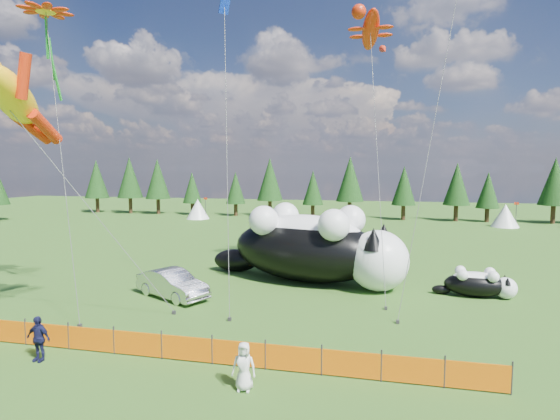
# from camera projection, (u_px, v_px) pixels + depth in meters

# --- Properties ---
(ground) EXTENTS (160.00, 160.00, 0.00)m
(ground) POSITION_uv_depth(u_px,v_px,m) (216.00, 332.00, 19.04)
(ground) COLOR #103609
(ground) RESTS_ON ground
(safety_fence) EXTENTS (22.06, 0.06, 1.10)m
(safety_fence) POSITION_uv_depth(u_px,v_px,m) (187.00, 348.00, 16.08)
(safety_fence) COLOR #262626
(safety_fence) RESTS_ON ground
(tree_line) EXTENTS (90.00, 4.00, 8.00)m
(tree_line) POSITION_uv_depth(u_px,v_px,m) (329.00, 190.00, 62.38)
(tree_line) COLOR black
(tree_line) RESTS_ON ground
(festival_tents) EXTENTS (50.00, 3.20, 2.80)m
(festival_tents) POSITION_uv_depth(u_px,v_px,m) (411.00, 214.00, 55.38)
(festival_tents) COLOR white
(festival_tents) RESTS_ON ground
(cat_large) EXTENTS (13.09, 7.22, 4.82)m
(cat_large) POSITION_uv_depth(u_px,v_px,m) (314.00, 246.00, 27.25)
(cat_large) COLOR black
(cat_large) RESTS_ON ground
(cat_small) EXTENTS (4.43, 1.72, 1.60)m
(cat_small) POSITION_uv_depth(u_px,v_px,m) (479.00, 283.00, 24.20)
(cat_small) COLOR black
(cat_small) RESTS_ON ground
(car) EXTENTS (4.89, 3.56, 1.54)m
(car) POSITION_uv_depth(u_px,v_px,m) (172.00, 284.00, 24.06)
(car) COLOR silver
(car) RESTS_ON ground
(spectator_c) EXTENTS (1.02, 0.57, 1.70)m
(spectator_c) POSITION_uv_depth(u_px,v_px,m) (38.00, 338.00, 16.11)
(spectator_c) COLOR #141537
(spectator_c) RESTS_ON ground
(spectator_e) EXTENTS (0.81, 0.56, 1.58)m
(spectator_e) POSITION_uv_depth(u_px,v_px,m) (244.00, 366.00, 13.97)
(spectator_e) COLOR silver
(spectator_e) RESTS_ON ground
(superhero_kite) EXTENTS (8.04, 6.54, 13.00)m
(superhero_kite) POSITION_uv_depth(u_px,v_px,m) (14.00, 98.00, 18.06)
(superhero_kite) COLOR #FFB60D
(superhero_kite) RESTS_ON ground
(gecko_kite) EXTENTS (3.40, 9.70, 17.40)m
(gecko_kite) POSITION_uv_depth(u_px,v_px,m) (371.00, 30.00, 27.26)
(gecko_kite) COLOR red
(gecko_kite) RESTS_ON ground
(flower_kite) EXTENTS (3.96, 3.26, 14.64)m
(flower_kite) POSITION_uv_depth(u_px,v_px,m) (46.00, 15.00, 20.41)
(flower_kite) COLOR red
(flower_kite) RESTS_ON ground
(diamond_kite_a) EXTENTS (1.86, 4.16, 16.37)m
(diamond_kite_a) POSITION_uv_depth(u_px,v_px,m) (225.00, 22.00, 22.67)
(diamond_kite_a) COLOR #0C2AB6
(diamond_kite_a) RESTS_ON ground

